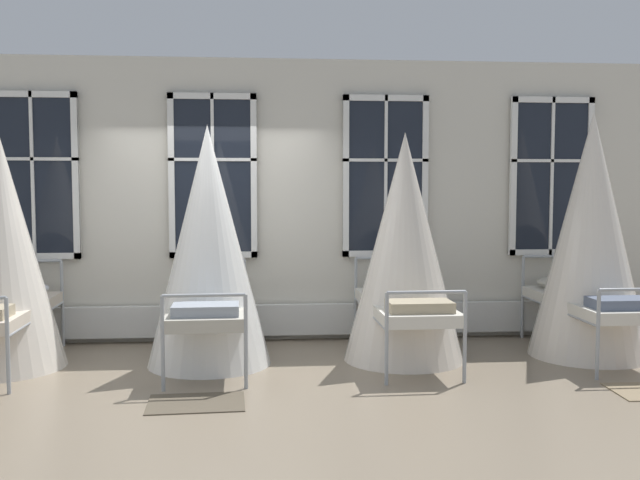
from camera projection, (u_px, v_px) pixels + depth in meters
The scene contains 7 objects.
ground at pixel (207, 369), 7.05m from camera, with size 24.91×24.91×0.00m, color gray.
back_wall_with_windows at pixel (214, 201), 8.31m from camera, with size 13.46×0.10×3.29m, color beige.
window_bank at pixel (214, 249), 8.23m from camera, with size 9.06×0.10×2.81m.
cot_third at pixel (209, 249), 7.17m from camera, with size 1.25×1.96×2.42m.
cot_fourth at pixel (404, 250), 7.36m from camera, with size 1.25×1.95×2.36m.
cot_fifth at pixel (590, 238), 7.53m from camera, with size 1.25×1.94×2.59m.
rug_third at pixel (196, 403), 5.91m from camera, with size 0.80×0.56×0.01m, color brown.
Camera 1 is at (0.54, -7.01, 1.78)m, focal length 39.89 mm.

